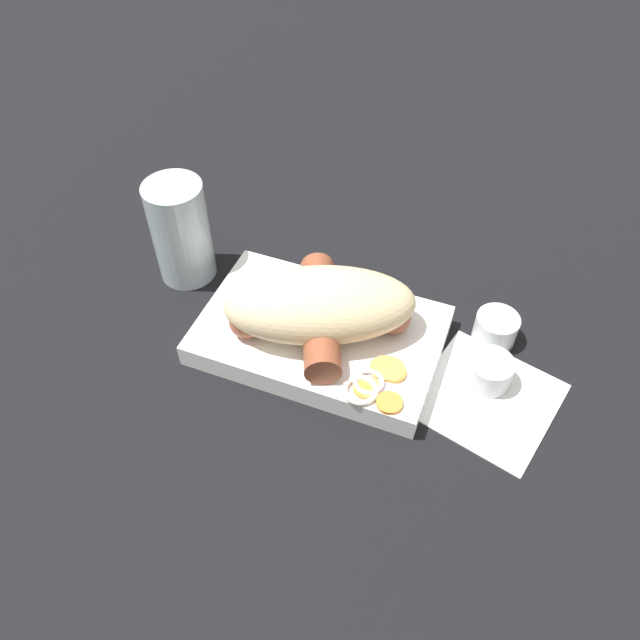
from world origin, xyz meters
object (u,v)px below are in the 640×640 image
bread_roll (316,301)px  condiment_cup_near (489,373)px  food_tray (320,335)px  drink_glass (181,232)px  condiment_cup_far (495,330)px  sausage (320,319)px

bread_roll → condiment_cup_near: 0.18m
food_tray → drink_glass: (-0.18, 0.04, 0.05)m
drink_glass → bread_roll: bearing=-13.5°
condiment_cup_far → drink_glass: 0.34m
condiment_cup_far → drink_glass: drink_glass is taller
food_tray → condiment_cup_far: bearing=23.2°
sausage → condiment_cup_far: (0.16, 0.07, -0.03)m
bread_roll → sausage: bearing=-48.9°
food_tray → bread_roll: size_ratio=1.17×
condiment_cup_far → condiment_cup_near: bearing=-85.6°
food_tray → bread_roll: bread_roll is taller
bread_roll → condiment_cup_near: (0.17, 0.01, -0.04)m
bread_roll → sausage: bread_roll is taller
sausage → condiment_cup_far: 0.18m
condiment_cup_far → food_tray: bearing=-156.8°
sausage → condiment_cup_near: bearing=5.9°
bread_roll → condiment_cup_near: bearing=3.1°
food_tray → sausage: (0.00, -0.00, 0.03)m
sausage → condiment_cup_near: size_ratio=3.79×
food_tray → bread_roll: 0.04m
condiment_cup_far → drink_glass: bearing=-175.7°
condiment_cup_near → bread_roll: bearing=-176.9°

